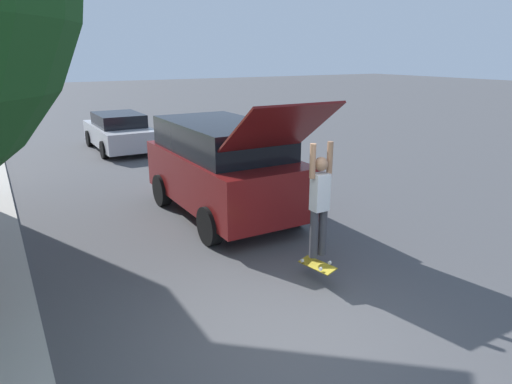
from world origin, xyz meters
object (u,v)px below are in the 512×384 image
Objects in this scene: suv_parked at (223,166)px; car_down_street at (119,132)px; skateboarder at (320,200)px; skateboard at (317,264)px.

car_down_street is (-0.16, 8.63, -0.46)m from suv_parked.
car_down_street is 12.31m from skateboarder.
skateboarder is 2.19× the size of skateboard.
skateboarder is at bearing -89.97° from car_down_street.
suv_parked is 3.78m from skateboard.
skateboard is at bearing -92.71° from suv_parked.
car_down_street is 12.32m from skateboard.
car_down_street is 5.23× the size of skateboard.
suv_parked is at bearing 87.62° from skateboarder.
suv_parked is 3.67m from skateboarder.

